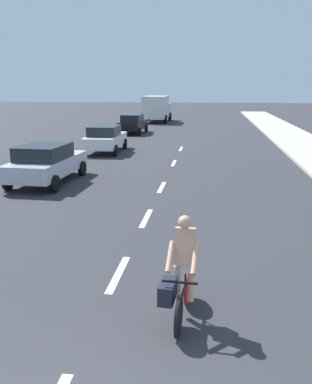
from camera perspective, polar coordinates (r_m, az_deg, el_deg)
name	(u,v)px	position (r m, az deg, el deg)	size (l,w,h in m)	color
ground_plane	(177,157)	(23.63, 2.86, 4.80)	(160.00, 160.00, 0.00)	#2D2D33
lane_stripe_1	(118,274)	(9.04, -5.12, -10.97)	(0.16, 1.80, 0.01)	white
lane_stripe_2	(146,218)	(12.60, -1.33, -3.55)	(0.16, 1.80, 0.01)	white
lane_stripe_3	(162,187)	(16.41, 0.77, 0.66)	(0.16, 1.80, 0.01)	white
lane_stripe_4	(174,163)	(21.63, 2.42, 3.94)	(0.16, 1.80, 0.01)	white
lane_stripe_5	(181,149)	(26.69, 3.40, 5.88)	(0.16, 1.80, 0.01)	white
cyclist	(181,274)	(7.07, 3.35, -10.98)	(0.63, 1.71, 1.82)	black
parked_car_silver	(46,162)	(17.63, -14.62, 3.92)	(2.20, 4.54, 1.57)	#B7BABF
parked_car_white	(105,138)	(25.34, -6.91, 7.26)	(2.05, 4.34, 1.57)	white
parked_car_black	(133,123)	(35.30, -3.18, 9.26)	(2.04, 4.14, 1.57)	black
delivery_truck	(157,108)	(46.69, 0.10, 11.29)	(2.79, 6.29, 2.80)	beige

